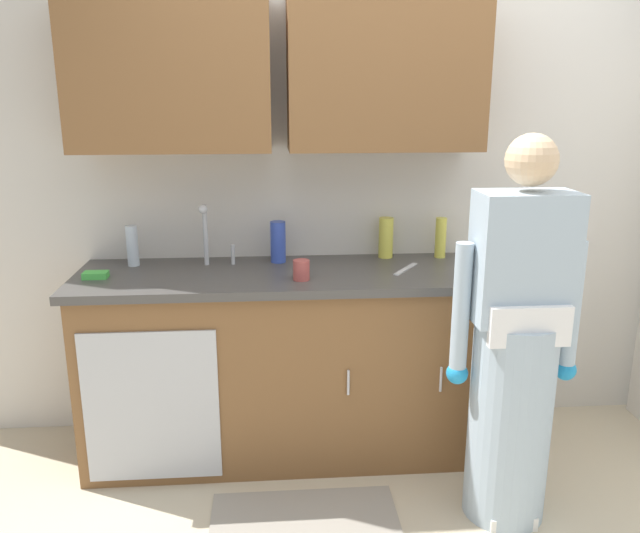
# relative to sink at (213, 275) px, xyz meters

# --- Properties ---
(ground_plane) EXTENTS (9.00, 9.00, 0.00)m
(ground_plane) POSITION_rel_sink_xyz_m (0.88, -0.71, -0.93)
(ground_plane) COLOR beige
(kitchen_wall_with_uppers) EXTENTS (4.80, 0.44, 2.70)m
(kitchen_wall_with_uppers) POSITION_rel_sink_xyz_m (0.75, 0.29, 0.55)
(kitchen_wall_with_uppers) COLOR beige
(kitchen_wall_with_uppers) RESTS_ON ground
(counter_cabinet) EXTENTS (1.90, 0.62, 0.90)m
(counter_cabinet) POSITION_rel_sink_xyz_m (0.33, -0.01, -0.48)
(counter_cabinet) COLOR brown
(counter_cabinet) RESTS_ON ground
(countertop) EXTENTS (1.96, 0.66, 0.04)m
(countertop) POSITION_rel_sink_xyz_m (0.33, -0.01, -0.01)
(countertop) COLOR #474442
(countertop) RESTS_ON counter_cabinet
(sink) EXTENTS (0.50, 0.36, 0.35)m
(sink) POSITION_rel_sink_xyz_m (0.00, 0.00, 0.00)
(sink) COLOR #B7BABF
(sink) RESTS_ON counter_cabinet
(person_at_sink) EXTENTS (0.55, 0.34, 1.62)m
(person_at_sink) POSITION_rel_sink_xyz_m (1.26, -0.61, -0.23)
(person_at_sink) COLOR white
(person_at_sink) RESTS_ON ground
(floor_mat) EXTENTS (0.80, 0.50, 0.01)m
(floor_mat) POSITION_rel_sink_xyz_m (0.40, -0.66, -0.92)
(floor_mat) COLOR gray
(floor_mat) RESTS_ON ground
(bottle_dish_liquid) EXTENTS (0.06, 0.06, 0.20)m
(bottle_dish_liquid) POSITION_rel_sink_xyz_m (-0.40, 0.16, 0.12)
(bottle_dish_liquid) COLOR silver
(bottle_dish_liquid) RESTS_ON countertop
(bottle_cleaner_spray) EXTENTS (0.07, 0.07, 0.21)m
(bottle_cleaner_spray) POSITION_rel_sink_xyz_m (0.87, 0.22, 0.12)
(bottle_cleaner_spray) COLOR #D8D14C
(bottle_cleaner_spray) RESTS_ON countertop
(bottle_soap) EXTENTS (0.06, 0.06, 0.21)m
(bottle_soap) POSITION_rel_sink_xyz_m (1.15, 0.20, 0.12)
(bottle_soap) COLOR #D8D14C
(bottle_soap) RESTS_ON countertop
(bottle_water_short) EXTENTS (0.08, 0.08, 0.21)m
(bottle_water_short) POSITION_rel_sink_xyz_m (0.32, 0.17, 0.12)
(bottle_water_short) COLOR #334CB2
(bottle_water_short) RESTS_ON countertop
(cup_by_sink) EXTENTS (0.08, 0.08, 0.09)m
(cup_by_sink) POSITION_rel_sink_xyz_m (0.42, -0.16, 0.06)
(cup_by_sink) COLOR #B24C47
(cup_by_sink) RESTS_ON countertop
(knife_on_counter) EXTENTS (0.16, 0.21, 0.01)m
(knife_on_counter) POSITION_rel_sink_xyz_m (0.93, -0.02, 0.02)
(knife_on_counter) COLOR silver
(knife_on_counter) RESTS_ON countertop
(sponge) EXTENTS (0.11, 0.07, 0.03)m
(sponge) POSITION_rel_sink_xyz_m (-0.53, -0.06, 0.03)
(sponge) COLOR #4CBF4C
(sponge) RESTS_ON countertop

